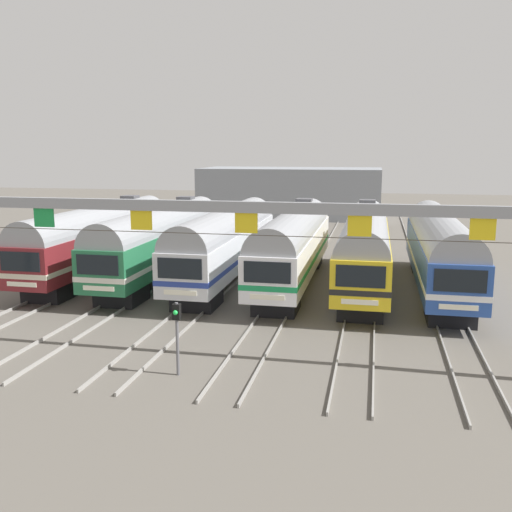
{
  "coord_description": "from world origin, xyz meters",
  "views": [
    {
      "loc": [
        7.13,
        -35.35,
        8.47
      ],
      "look_at": [
        0.21,
        -2.13,
        2.16
      ],
      "focal_mm": 40.4,
      "sensor_mm": 36.0,
      "label": 1
    }
  ],
  "objects_px": {
    "commuter_train_white": "(294,243)",
    "catenary_gantry": "(193,228)",
    "commuter_train_maroon": "(100,236)",
    "commuter_train_silver": "(226,241)",
    "commuter_train_yellow": "(365,245)",
    "commuter_train_blue": "(439,248)",
    "yard_signal_mast": "(177,325)",
    "commuter_train_green": "(162,239)"
  },
  "relations": [
    {
      "from": "commuter_train_maroon",
      "to": "commuter_train_silver",
      "type": "xyz_separation_m",
      "value": [
        8.76,
        -0.0,
        -0.0
      ]
    },
    {
      "from": "commuter_train_maroon",
      "to": "commuter_train_yellow",
      "type": "distance_m",
      "value": 17.53
    },
    {
      "from": "commuter_train_yellow",
      "to": "catenary_gantry",
      "type": "distance_m",
      "value": 15.25
    },
    {
      "from": "commuter_train_white",
      "to": "catenary_gantry",
      "type": "xyz_separation_m",
      "value": [
        -2.19,
        -13.5,
        2.69
      ]
    },
    {
      "from": "commuter_train_white",
      "to": "yard_signal_mast",
      "type": "relative_size",
      "value": 6.33
    },
    {
      "from": "commuter_train_white",
      "to": "yard_signal_mast",
      "type": "distance_m",
      "value": 15.83
    },
    {
      "from": "commuter_train_blue",
      "to": "catenary_gantry",
      "type": "height_order",
      "value": "catenary_gantry"
    },
    {
      "from": "commuter_train_maroon",
      "to": "yard_signal_mast",
      "type": "xyz_separation_m",
      "value": [
        10.96,
        -15.66,
        -0.69
      ]
    },
    {
      "from": "commuter_train_white",
      "to": "catenary_gantry",
      "type": "height_order",
      "value": "catenary_gantry"
    },
    {
      "from": "commuter_train_blue",
      "to": "yard_signal_mast",
      "type": "relative_size",
      "value": 6.33
    },
    {
      "from": "commuter_train_blue",
      "to": "commuter_train_silver",
      "type": "bearing_deg",
      "value": 180.0
    },
    {
      "from": "catenary_gantry",
      "to": "commuter_train_yellow",
      "type": "bearing_deg",
      "value": 64.04
    },
    {
      "from": "commuter_train_white",
      "to": "commuter_train_silver",
      "type": "bearing_deg",
      "value": -179.94
    },
    {
      "from": "commuter_train_green",
      "to": "commuter_train_blue",
      "type": "bearing_deg",
      "value": -0.01
    },
    {
      "from": "commuter_train_maroon",
      "to": "commuter_train_white",
      "type": "bearing_deg",
      "value": 0.0
    },
    {
      "from": "commuter_train_white",
      "to": "catenary_gantry",
      "type": "relative_size",
      "value": 0.67
    },
    {
      "from": "commuter_train_white",
      "to": "commuter_train_blue",
      "type": "distance_m",
      "value": 8.76
    },
    {
      "from": "commuter_train_maroon",
      "to": "catenary_gantry",
      "type": "distance_m",
      "value": 17.59
    },
    {
      "from": "commuter_train_green",
      "to": "commuter_train_silver",
      "type": "xyz_separation_m",
      "value": [
        4.38,
        -0.0,
        -0.0
      ]
    },
    {
      "from": "commuter_train_green",
      "to": "catenary_gantry",
      "type": "height_order",
      "value": "catenary_gantry"
    },
    {
      "from": "commuter_train_white",
      "to": "yard_signal_mast",
      "type": "xyz_separation_m",
      "value": [
        -2.19,
        -15.66,
        -0.69
      ]
    },
    {
      "from": "commuter_train_yellow",
      "to": "commuter_train_silver",
      "type": "bearing_deg",
      "value": -179.97
    },
    {
      "from": "commuter_train_silver",
      "to": "commuter_train_blue",
      "type": "bearing_deg",
      "value": 0.0
    },
    {
      "from": "commuter_train_yellow",
      "to": "commuter_train_blue",
      "type": "xyz_separation_m",
      "value": [
        4.38,
        -0.0,
        -0.0
      ]
    },
    {
      "from": "commuter_train_maroon",
      "to": "commuter_train_blue",
      "type": "relative_size",
      "value": 1.0
    },
    {
      "from": "catenary_gantry",
      "to": "commuter_train_green",
      "type": "bearing_deg",
      "value": 115.96
    },
    {
      "from": "commuter_train_yellow",
      "to": "yard_signal_mast",
      "type": "xyz_separation_m",
      "value": [
        -6.57,
        -15.66,
        -0.69
      ]
    },
    {
      "from": "commuter_train_green",
      "to": "commuter_train_silver",
      "type": "relative_size",
      "value": 1.0
    },
    {
      "from": "catenary_gantry",
      "to": "commuter_train_white",
      "type": "bearing_deg",
      "value": 80.78
    },
    {
      "from": "commuter_train_blue",
      "to": "commuter_train_green",
      "type": "bearing_deg",
      "value": 179.99
    },
    {
      "from": "commuter_train_blue",
      "to": "yard_signal_mast",
      "type": "bearing_deg",
      "value": -124.98
    },
    {
      "from": "commuter_train_white",
      "to": "yard_signal_mast",
      "type": "height_order",
      "value": "commuter_train_white"
    },
    {
      "from": "commuter_train_white",
      "to": "catenary_gantry",
      "type": "bearing_deg",
      "value": -99.22
    },
    {
      "from": "commuter_train_silver",
      "to": "commuter_train_white",
      "type": "xyz_separation_m",
      "value": [
        4.38,
        0.0,
        0.0
      ]
    },
    {
      "from": "yard_signal_mast",
      "to": "commuter_train_maroon",
      "type": "bearing_deg",
      "value": 124.97
    },
    {
      "from": "catenary_gantry",
      "to": "commuter_train_blue",
      "type": "bearing_deg",
      "value": 50.93
    },
    {
      "from": "commuter_train_silver",
      "to": "yard_signal_mast",
      "type": "distance_m",
      "value": 15.83
    },
    {
      "from": "catenary_gantry",
      "to": "commuter_train_maroon",
      "type": "bearing_deg",
      "value": 129.06
    },
    {
      "from": "commuter_train_maroon",
      "to": "catenary_gantry",
      "type": "bearing_deg",
      "value": -50.94
    },
    {
      "from": "commuter_train_maroon",
      "to": "commuter_train_silver",
      "type": "relative_size",
      "value": 1.0
    },
    {
      "from": "commuter_train_silver",
      "to": "catenary_gantry",
      "type": "relative_size",
      "value": 0.67
    },
    {
      "from": "commuter_train_blue",
      "to": "catenary_gantry",
      "type": "relative_size",
      "value": 0.67
    }
  ]
}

